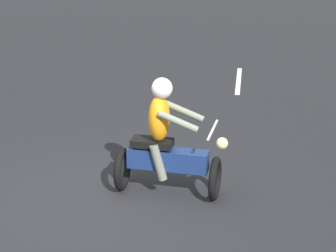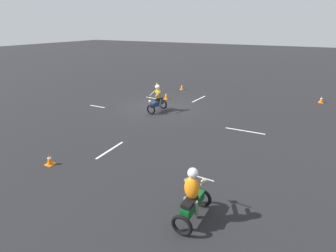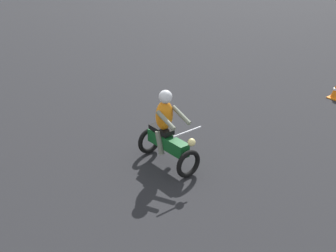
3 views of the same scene
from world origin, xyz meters
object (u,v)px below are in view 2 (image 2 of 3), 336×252
object	(u,v)px
traffic_cone_mid_left	(182,87)
motorcycle_rider_foreground	(157,100)
traffic_cone_near_right	(321,100)
traffic_cone_far_right	(157,85)
traffic_cone_near_left	(166,96)
motorcycle_rider_background	(193,198)
traffic_cone_mid_center	(50,160)

from	to	relation	value
traffic_cone_mid_left	motorcycle_rider_foreground	bearing A→B (deg)	10.74
motorcycle_rider_foreground	traffic_cone_near_right	distance (m)	11.33
traffic_cone_mid_left	traffic_cone_far_right	xyz separation A→B (m)	(-0.08, -2.43, -0.05)
motorcycle_rider_foreground	traffic_cone_mid_left	distance (m)	6.09
motorcycle_rider_foreground	traffic_cone_far_right	bearing A→B (deg)	-54.98
traffic_cone_near_left	traffic_cone_near_right	xyz separation A→B (m)	(-4.15, 9.86, 0.00)
motorcycle_rider_foreground	traffic_cone_far_right	xyz separation A→B (m)	(-6.04, -3.56, -0.57)
traffic_cone_near_left	traffic_cone_mid_left	size ratio (longest dim) A/B	1.03
motorcycle_rider_foreground	motorcycle_rider_background	size ratio (longest dim) A/B	1.00
motorcycle_rider_background	traffic_cone_mid_center	size ratio (longest dim) A/B	4.05
traffic_cone_near_left	motorcycle_rider_background	bearing A→B (deg)	31.53
motorcycle_rider_background	traffic_cone_far_right	size ratio (longest dim) A/B	4.96
traffic_cone_mid_center	traffic_cone_near_left	bearing A→B (deg)	-176.86
traffic_cone_mid_left	traffic_cone_far_right	size ratio (longest dim) A/B	1.28
traffic_cone_near_right	traffic_cone_mid_center	bearing A→B (deg)	-32.51
motorcycle_rider_background	traffic_cone_far_right	world-z (taller)	motorcycle_rider_background
traffic_cone_mid_center	traffic_cone_mid_left	size ratio (longest dim) A/B	0.96
traffic_cone_mid_center	traffic_cone_mid_left	world-z (taller)	traffic_cone_mid_left
motorcycle_rider_background	traffic_cone_mid_left	size ratio (longest dim) A/B	3.87
traffic_cone_near_right	traffic_cone_mid_left	xyz separation A→B (m)	(0.95, -10.10, -0.01)
traffic_cone_near_right	motorcycle_rider_foreground	bearing A→B (deg)	-52.39
traffic_cone_near_left	traffic_cone_far_right	distance (m)	4.23
traffic_cone_near_left	traffic_cone_mid_left	distance (m)	3.21
traffic_cone_near_left	traffic_cone_far_right	xyz separation A→B (m)	(-3.28, -2.67, -0.05)
motorcycle_rider_background	traffic_cone_near_left	distance (m)	12.58
traffic_cone_mid_left	traffic_cone_mid_center	bearing A→B (deg)	3.42
motorcycle_rider_background	traffic_cone_near_left	bearing A→B (deg)	123.00
motorcycle_rider_background	motorcycle_rider_foreground	bearing A→B (deg)	127.03
traffic_cone_near_left	traffic_cone_near_right	bearing A→B (deg)	112.81
traffic_cone_far_right	traffic_cone_near_right	bearing A→B (deg)	93.96
motorcycle_rider_background	traffic_cone_near_right	bearing A→B (deg)	79.00
traffic_cone_mid_left	motorcycle_rider_background	bearing A→B (deg)	26.09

